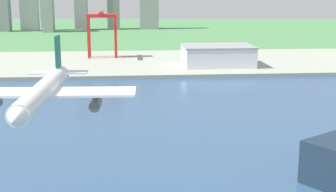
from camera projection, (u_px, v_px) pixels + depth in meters
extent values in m
plane|color=#487F4A|center=(133.00, 125.00, 237.41)|extent=(2400.00, 2400.00, 0.00)
cube|color=#2D4C70|center=(136.00, 170.00, 179.00)|extent=(840.00, 360.00, 0.15)
cube|color=#989E8D|center=(129.00, 63.00, 422.06)|extent=(840.00, 140.00, 2.50)
cylinder|color=white|center=(43.00, 91.00, 98.67)|extent=(5.92, 39.23, 4.04)
cone|color=white|center=(15.00, 119.00, 78.02)|extent=(4.05, 4.63, 3.84)
cube|color=white|center=(45.00, 92.00, 100.71)|extent=(36.60, 10.33, 0.50)
cube|color=#0C5947|center=(58.00, 57.00, 114.88)|extent=(0.73, 4.71, 9.70)
cube|color=white|center=(59.00, 72.00, 115.66)|extent=(13.23, 4.92, 0.36)
cylinder|color=#4C4F54|center=(96.00, 104.00, 100.40)|extent=(2.48, 5.57, 2.22)
cube|color=red|center=(89.00, 38.00, 435.27)|extent=(2.20, 2.20, 35.24)
cube|color=red|center=(116.00, 38.00, 437.20)|extent=(2.20, 2.20, 35.24)
cube|color=red|center=(89.00, 37.00, 443.06)|extent=(2.20, 2.20, 35.24)
cube|color=red|center=(116.00, 37.00, 444.99)|extent=(2.20, 2.20, 35.24)
cube|color=red|center=(102.00, 16.00, 436.05)|extent=(25.79, 10.00, 2.80)
cube|color=red|center=(101.00, 13.00, 426.88)|extent=(2.60, 35.20, 2.60)
cube|color=silver|center=(218.00, 56.00, 397.52)|extent=(54.32, 39.42, 14.81)
cube|color=gray|center=(218.00, 46.00, 395.80)|extent=(55.40, 40.20, 1.20)
cube|color=#9EA3A7|center=(29.00, 3.00, 730.87)|extent=(25.09, 15.60, 81.65)
cube|color=gray|center=(47.00, 5.00, 711.27)|extent=(16.67, 21.19, 75.70)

